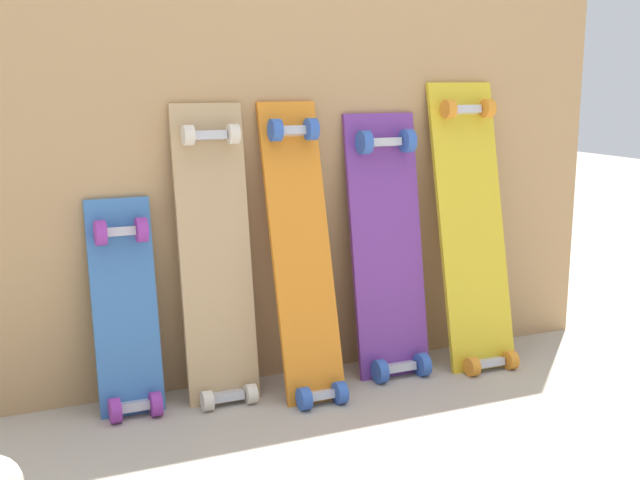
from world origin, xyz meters
name	(u,v)px	position (x,y,z in m)	size (l,w,h in m)	color
ground_plane	(311,375)	(0.00, 0.00, 0.00)	(12.00, 12.00, 0.00)	#A89E8E
plywood_wall_panel	(301,125)	(0.00, 0.07, 0.76)	(2.06, 0.04, 1.52)	tan
skateboard_blue	(126,319)	(-0.55, -0.03, 0.26)	(0.17, 0.19, 0.64)	#386BAD
skateboard_natural	(216,266)	(-0.30, -0.03, 0.38)	(0.20, 0.21, 0.90)	tan
skateboard_orange	(303,262)	(-0.06, -0.09, 0.38)	(0.18, 0.31, 0.90)	orange
skateboard_purple	(388,255)	(0.24, -0.04, 0.37)	(0.24, 0.22, 0.85)	#6B338C
skateboard_yellow	(473,236)	(0.52, -0.07, 0.41)	(0.23, 0.28, 0.95)	gold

